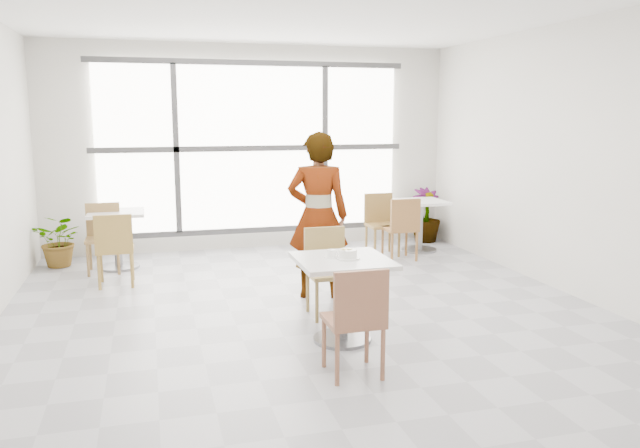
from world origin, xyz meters
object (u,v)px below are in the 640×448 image
object	(u,v)px
bg_chair_left_near	(115,245)
bg_chair_right_near	(402,225)
coffee_cup	(332,254)
person	(318,216)
plant_right	(426,215)
main_table	(343,284)
bg_chair_right_far	(381,220)
plant_left	(60,241)
bg_table_right	(420,218)
chair_near	(356,315)
chair_far	(327,265)
bg_chair_left_far	(103,233)
oatmeal_bowl	(348,254)
bg_table_left	(117,231)

from	to	relation	value
bg_chair_left_near	bg_chair_right_near	xyz separation A→B (m)	(3.73, 0.35, 0.00)
coffee_cup	person	bearing A→B (deg)	79.97
plant_right	coffee_cup	bearing A→B (deg)	-125.21
main_table	bg_chair_left_near	xyz separation A→B (m)	(-2.02, 2.38, -0.02)
main_table	plant_right	size ratio (longest dim) A/B	0.94
person	main_table	bearing A→B (deg)	100.01
bg_chair_left_near	bg_chair_right_far	bearing A→B (deg)	-167.06
coffee_cup	plant_left	bearing A→B (deg)	127.12
bg_table_right	bg_chair_right_far	size ratio (longest dim) A/B	0.86
coffee_cup	plant_right	size ratio (longest dim) A/B	0.19
bg_table_right	plant_right	bearing A→B (deg)	57.74
chair_near	plant_right	size ratio (longest dim) A/B	1.03
chair_far	person	xyz separation A→B (m)	(0.06, 0.60, 0.41)
bg_chair_left_far	bg_chair_right_near	size ratio (longest dim) A/B	1.00
chair_near	bg_chair_left_near	distance (m)	3.69
person	chair_near	bearing A→B (deg)	98.63
oatmeal_bowl	bg_table_right	world-z (taller)	oatmeal_bowl
chair_near	plant_right	world-z (taller)	chair_near
main_table	bg_table_right	world-z (taller)	same
bg_chair_right_near	bg_chair_right_far	distance (m)	0.50
chair_far	bg_table_right	distance (m)	3.26
chair_near	coffee_cup	distance (m)	0.91
chair_near	chair_far	xyz separation A→B (m)	(0.23, 1.57, 0.00)
bg_table_right	bg_chair_left_far	size ratio (longest dim) A/B	0.86
person	bg_chair_left_far	size ratio (longest dim) A/B	2.08
plant_right	bg_chair_right_far	bearing A→B (deg)	-147.29
chair_far	bg_chair_right_near	xyz separation A→B (m)	(1.63, 1.95, 0.00)
oatmeal_bowl	person	xyz separation A→B (m)	(0.11, 1.40, 0.11)
coffee_cup	bg_table_left	world-z (taller)	coffee_cup
bg_chair_left_far	main_table	bearing A→B (deg)	-55.71
chair_near	person	bearing A→B (deg)	-97.61
chair_near	bg_chair_right_near	world-z (taller)	same
main_table	bg_chair_right_near	distance (m)	3.22
plant_left	bg_chair_right_far	bearing A→B (deg)	-5.38
bg_chair_right_far	plant_left	distance (m)	4.37
oatmeal_bowl	plant_right	distance (m)	4.66
bg_table_right	plant_right	size ratio (longest dim) A/B	0.88
person	plant_left	xyz separation A→B (m)	(-2.92, 2.24, -0.56)
main_table	plant_left	world-z (taller)	main_table
main_table	plant_right	xyz separation A→B (m)	(2.59, 3.86, -0.10)
main_table	oatmeal_bowl	distance (m)	0.27
bg_table_left	bg_chair_left_far	size ratio (longest dim) A/B	0.86
main_table	bg_chair_right_near	size ratio (longest dim) A/B	0.92
main_table	chair_far	xyz separation A→B (m)	(0.09, 0.78, -0.02)
person	plant_right	world-z (taller)	person
coffee_cup	bg_table_left	distance (m)	3.81
chair_near	person	size ratio (longest dim) A/B	0.48
person	plant_left	distance (m)	3.72
oatmeal_bowl	plant_left	bearing A→B (deg)	127.65
chair_far	plant_right	world-z (taller)	chair_far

